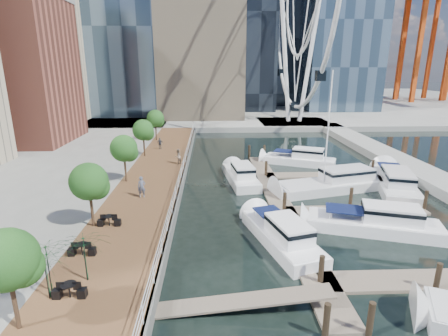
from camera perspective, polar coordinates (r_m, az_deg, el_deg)
ground at (r=22.44m, az=6.22°, el=-15.61°), size 520.00×520.00×0.00m
boardwalk at (r=36.17m, az=-11.53°, el=-2.32°), size 6.00×60.00×1.00m
seawall at (r=35.80m, az=-6.78°, el=-2.29°), size 0.25×60.00×1.00m
land_far at (r=121.40m, az=-0.74°, el=10.90°), size 200.00×114.00×1.00m
breakwater at (r=46.56m, az=27.59°, el=0.30°), size 4.00×60.00×1.00m
pier at (r=73.73m, az=11.31°, el=7.11°), size 14.00×12.00×1.00m
railing at (r=35.49m, az=-7.00°, el=-0.72°), size 0.10×60.00×1.05m
floating_docks at (r=32.86m, az=17.64°, el=-4.70°), size 16.00×34.00×2.60m
port_cranes at (r=134.83m, az=31.05°, el=17.53°), size 40.00×52.00×38.00m
street_trees at (r=34.70m, az=-16.05°, el=3.09°), size 2.60×42.60×4.60m
cafe_tables at (r=21.12m, az=-22.98°, el=-14.80°), size 2.50×13.70×0.74m
yacht_foreground at (r=28.68m, az=23.06°, el=-9.46°), size 10.64×5.69×2.15m
pedestrian_near at (r=30.66m, az=-13.30°, el=-3.02°), size 0.73×0.54×1.84m
pedestrian_mid at (r=40.46m, az=-7.53°, el=1.90°), size 1.06×1.09×1.76m
pedestrian_far at (r=48.21m, az=-10.39°, el=3.97°), size 0.92×0.39×1.57m
moored_yachts at (r=35.23m, az=17.67°, el=-4.15°), size 20.50×36.14×11.50m
cafe_seating at (r=19.68m, az=-25.01°, el=-14.46°), size 4.85×4.78×2.63m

